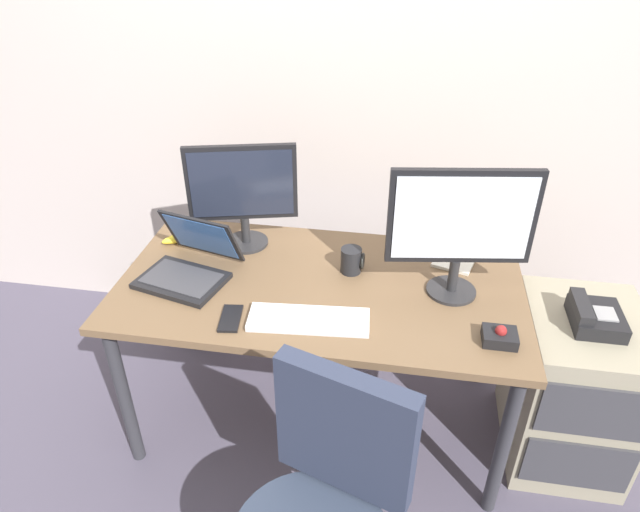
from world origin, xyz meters
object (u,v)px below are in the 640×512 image
object	(u,v)px
cell_phone	(231,318)
banana	(184,236)
trackball_mouse	(500,336)
coffee_mug	(352,260)
file_cabinet	(571,387)
keyboard	(307,319)
desk_phone	(594,317)
laptop	(189,264)
monitor_side	(242,190)
monitor_main	(461,225)
paper_notepad	(456,257)

from	to	relation	value
cell_phone	banana	size ratio (longest dim) A/B	0.75
trackball_mouse	coffee_mug	size ratio (longest dim) A/B	1.10
file_cabinet	keyboard	xyz separation A→B (m)	(-0.99, -0.24, 0.40)
desk_phone	coffee_mug	bearing A→B (deg)	172.91
desk_phone	laptop	bearing A→B (deg)	-179.33
monitor_side	file_cabinet	bearing A→B (deg)	-9.55
monitor_main	cell_phone	bearing A→B (deg)	-159.15
monitor_side	laptop	xyz separation A→B (m)	(-0.15, -0.26, -0.20)
laptop	trackball_mouse	bearing A→B (deg)	-10.22
monitor_side	keyboard	xyz separation A→B (m)	(0.34, -0.46, -0.23)
desk_phone	trackball_mouse	size ratio (longest dim) A/B	1.82
cell_phone	keyboard	bearing A→B (deg)	-1.23
banana	file_cabinet	bearing A→B (deg)	-7.35
file_cabinet	cell_phone	distance (m)	1.34
file_cabinet	banana	world-z (taller)	banana
paper_notepad	banana	world-z (taller)	banana
trackball_mouse	paper_notepad	world-z (taller)	trackball_mouse
desk_phone	cell_phone	distance (m)	1.27
file_cabinet	cell_phone	xyz separation A→B (m)	(-1.25, -0.27, 0.39)
file_cabinet	laptop	size ratio (longest dim) A/B	1.71
trackball_mouse	banana	bearing A→B (deg)	160.36
keyboard	laptop	size ratio (longest dim) A/B	1.10
desk_phone	banana	distance (m)	1.61
keyboard	trackball_mouse	world-z (taller)	trackball_mouse
file_cabinet	keyboard	bearing A→B (deg)	-166.42
desk_phone	cell_phone	world-z (taller)	desk_phone
keyboard	cell_phone	size ratio (longest dim) A/B	2.96
monitor_side	laptop	size ratio (longest dim) A/B	1.13
monitor_main	coffee_mug	size ratio (longest dim) A/B	5.01
monitor_main	trackball_mouse	distance (m)	0.39
coffee_mug	file_cabinet	bearing A→B (deg)	-5.97
banana	paper_notepad	bearing A→B (deg)	2.31
keyboard	coffee_mug	size ratio (longest dim) A/B	4.20
banana	monitor_main	bearing A→B (deg)	-9.85
monitor_side	monitor_main	bearing A→B (deg)	-14.10
file_cabinet	laptop	distance (m)	1.55
trackball_mouse	banana	world-z (taller)	trackball_mouse
file_cabinet	cell_phone	world-z (taller)	cell_phone
file_cabinet	monitor_main	world-z (taller)	monitor_main
laptop	paper_notepad	world-z (taller)	laptop
laptop	paper_notepad	size ratio (longest dim) A/B	1.84
trackball_mouse	monitor_main	bearing A→B (deg)	119.92
coffee_mug	banana	xyz separation A→B (m)	(-0.72, 0.11, -0.03)
cell_phone	laptop	bearing A→B (deg)	126.92
laptop	paper_notepad	bearing A→B (deg)	15.84
file_cabinet	laptop	world-z (taller)	laptop
trackball_mouse	coffee_mug	distance (m)	0.62
file_cabinet	banana	bearing A→B (deg)	172.65
file_cabinet	coffee_mug	size ratio (longest dim) A/B	6.52
desk_phone	monitor_main	bearing A→B (deg)	176.24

